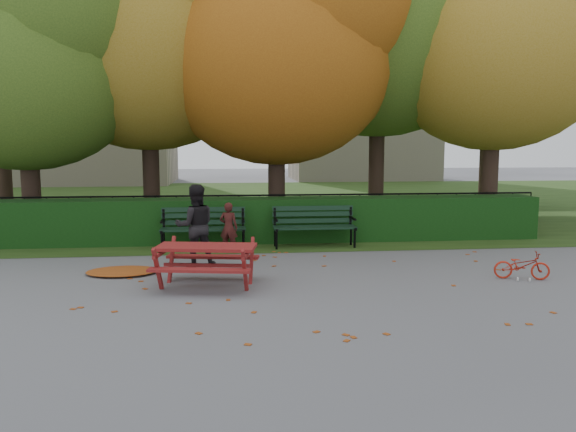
{
  "coord_description": "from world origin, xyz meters",
  "views": [
    {
      "loc": [
        -0.78,
        -8.33,
        2.21
      ],
      "look_at": [
        0.26,
        1.21,
        1.0
      ],
      "focal_mm": 35.0,
      "sensor_mm": 36.0,
      "label": 1
    }
  ],
  "objects": [
    {
      "name": "leaf_pile",
      "position": [
        -2.61,
        1.45,
        0.04
      ],
      "size": [
        1.27,
        0.91,
        0.08
      ],
      "primitive_type": "ellipsoid",
      "rotation": [
        0.0,
        0.0,
        -0.05
      ],
      "color": "maroon",
      "rests_on": "ground"
    },
    {
      "name": "building_right",
      "position": [
        8.0,
        28.0,
        6.0
      ],
      "size": [
        9.0,
        6.0,
        12.0
      ],
      "primitive_type": "cube",
      "color": "#C2B498",
      "rests_on": "ground"
    },
    {
      "name": "child",
      "position": [
        -0.76,
        3.2,
        0.52
      ],
      "size": [
        0.44,
        0.35,
        1.05
      ],
      "primitive_type": "imported",
      "rotation": [
        0.0,
        0.0,
        2.84
      ],
      "color": "#3D1613",
      "rests_on": "ground"
    },
    {
      "name": "building_left",
      "position": [
        -9.0,
        26.0,
        7.5
      ],
      "size": [
        10.0,
        7.0,
        15.0
      ],
      "primitive_type": "cube",
      "color": "#C2B498",
      "rests_on": "ground"
    },
    {
      "name": "ground",
      "position": [
        0.0,
        0.0,
        0.0
      ],
      "size": [
        90.0,
        90.0,
        0.0
      ],
      "primitive_type": "plane",
      "color": "slate",
      "rests_on": "ground"
    },
    {
      "name": "tree_f",
      "position": [
        -7.13,
        9.24,
        5.69
      ],
      "size": [
        6.93,
        6.6,
        9.19
      ],
      "color": "#311F1A",
      "rests_on": "ground"
    },
    {
      "name": "tree_e",
      "position": [
        6.52,
        5.77,
        5.08
      ],
      "size": [
        6.09,
        5.8,
        8.16
      ],
      "color": "#311F1A",
      "rests_on": "ground"
    },
    {
      "name": "iron_fence",
      "position": [
        0.0,
        5.3,
        0.54
      ],
      "size": [
        14.0,
        0.04,
        1.02
      ],
      "color": "black",
      "rests_on": "ground"
    },
    {
      "name": "grass_strip",
      "position": [
        0.0,
        14.0,
        0.01
      ],
      "size": [
        90.0,
        90.0,
        0.0
      ],
      "primitive_type": "plane",
      "color": "#203811",
      "rests_on": "ground"
    },
    {
      "name": "tree_c",
      "position": [
        0.83,
        5.96,
        4.82
      ],
      "size": [
        6.3,
        6.0,
        8.0
      ],
      "color": "#311F1A",
      "rests_on": "ground"
    },
    {
      "name": "tree_a",
      "position": [
        -5.19,
        5.58,
        4.52
      ],
      "size": [
        5.88,
        5.6,
        7.48
      ],
      "color": "#311F1A",
      "rests_on": "ground"
    },
    {
      "name": "tree_g",
      "position": [
        8.33,
        9.76,
        5.37
      ],
      "size": [
        6.3,
        6.0,
        8.55
      ],
      "color": "#311F1A",
      "rests_on": "ground"
    },
    {
      "name": "bench_left",
      "position": [
        -1.3,
        3.7,
        0.52
      ],
      "size": [
        1.8,
        0.57,
        0.88
      ],
      "color": "black",
      "rests_on": "ground"
    },
    {
      "name": "leaf_scatter",
      "position": [
        0.0,
        0.3,
        0.01
      ],
      "size": [
        9.0,
        5.7,
        0.01
      ],
      "primitive_type": null,
      "color": "maroon",
      "rests_on": "ground"
    },
    {
      "name": "tree_b",
      "position": [
        -2.44,
        6.75,
        5.4
      ],
      "size": [
        6.72,
        6.4,
        8.79
      ],
      "color": "#311F1A",
      "rests_on": "ground"
    },
    {
      "name": "hedge",
      "position": [
        0.0,
        4.5,
        0.5
      ],
      "size": [
        13.0,
        0.9,
        1.0
      ],
      "primitive_type": "cube",
      "color": "black",
      "rests_on": "ground"
    },
    {
      "name": "tree_d",
      "position": [
        3.88,
        7.23,
        5.98
      ],
      "size": [
        7.14,
        6.8,
        9.58
      ],
      "color": "#311F1A",
      "rests_on": "ground"
    },
    {
      "name": "adult",
      "position": [
        -1.37,
        1.91,
        0.75
      ],
      "size": [
        0.83,
        0.7,
        1.51
      ],
      "primitive_type": "imported",
      "rotation": [
        0.0,
        0.0,
        3.32
      ],
      "color": "black",
      "rests_on": "ground"
    },
    {
      "name": "picnic_table",
      "position": [
        -1.12,
        0.4,
        0.51
      ],
      "size": [
        1.72,
        1.48,
        0.75
      ],
      "rotation": [
        0.0,
        0.0,
        -0.18
      ],
      "color": "maroon",
      "rests_on": "ground"
    },
    {
      "name": "bicycle",
      "position": [
        4.06,
        0.32,
        0.23
      ],
      "size": [
        0.93,
        0.55,
        0.46
      ],
      "primitive_type": "imported",
      "rotation": [
        0.0,
        0.0,
        1.28
      ],
      "color": "#B42210",
      "rests_on": "ground"
    },
    {
      "name": "bench_right",
      "position": [
        1.1,
        3.7,
        0.52
      ],
      "size": [
        1.8,
        0.57,
        0.88
      ],
      "color": "black",
      "rests_on": "ground"
    }
  ]
}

